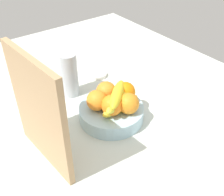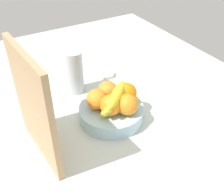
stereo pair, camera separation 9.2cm
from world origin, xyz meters
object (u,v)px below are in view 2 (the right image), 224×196
orange_front_right (97,99)px  cutting_board (34,107)px  orange_front_left (108,91)px  jar_lid (106,74)px  fruit_bowl (112,113)px  orange_back_right (127,93)px  thermos_tumbler (75,72)px  orange_back_left (128,105)px  banana_bunch (118,100)px  orange_center (111,105)px

orange_front_right → cutting_board: size_ratio=0.21×
orange_front_left → jar_lid: size_ratio=0.99×
cutting_board → orange_front_left: bearing=-79.8°
orange_front_left → fruit_bowl: bearing=168.9°
orange_front_left → orange_back_right: size_ratio=1.00×
orange_front_left → thermos_tumbler: (18.15, 5.20, 0.10)cm
cutting_board → orange_back_left: bearing=-100.3°
banana_bunch → orange_center: bearing=98.7°
fruit_bowl → orange_back_right: 9.06cm
fruit_bowl → orange_back_left: bearing=-153.8°
orange_front_left → orange_back_right: bearing=-129.7°
thermos_tumbler → orange_front_left: bearing=-164.0°
orange_front_right → cutting_board: cutting_board is taller
banana_bunch → thermos_tumbler: bearing=11.8°
orange_back_right → cutting_board: (-3.01, 34.06, 8.87)cm
fruit_bowl → orange_front_left: 8.11cm
banana_bunch → cutting_board: bearing=90.2°
orange_back_left → cutting_board: bearing=84.2°
orange_center → orange_back_right: 9.33cm
orange_center → orange_back_right: bearing=-68.3°
fruit_bowl → orange_center: 7.52cm
orange_back_left → orange_center: bearing=62.5°
orange_center → orange_back_right: same height
fruit_bowl → cutting_board: cutting_board is taller
thermos_tumbler → jar_lid: bearing=-75.0°
fruit_bowl → orange_back_left: 9.12cm
banana_bunch → jar_lid: bearing=-21.3°
orange_front_right → jar_lid: bearing=-35.1°
cutting_board → jar_lid: size_ratio=4.71×
fruit_bowl → jar_lid: 30.45cm
orange_front_left → banana_bunch: (-7.41, -0.14, 0.43)cm
orange_front_left → cutting_board: cutting_board is taller
orange_front_left → orange_back_right: (-4.48, -5.41, 0.00)cm
orange_front_right → jar_lid: orange_front_right is taller
fruit_bowl → orange_center: size_ratio=3.14×
orange_front_right → thermos_tumbler: (20.65, -0.63, 0.10)cm
orange_center → banana_bunch: 3.47cm
banana_bunch → jar_lid: 33.51cm
orange_center → orange_back_right: size_ratio=1.00×
orange_back_left → cutting_board: 31.96cm
orange_back_right → thermos_tumbler: size_ratio=0.41×
fruit_bowl → banana_bunch: bearing=-157.1°
orange_front_right → orange_back_left: size_ratio=1.00×
orange_back_left → thermos_tumbler: bearing=13.9°
thermos_tumbler → orange_back_right: bearing=-154.9°
jar_lid → fruit_bowl: bearing=155.0°
orange_front_left → orange_center: (-7.93, 3.26, 0.00)cm
orange_back_left → orange_back_right: same height
orange_back_left → orange_back_right: (6.13, -3.51, 0.00)cm
orange_back_left → banana_bunch: size_ratio=0.43×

